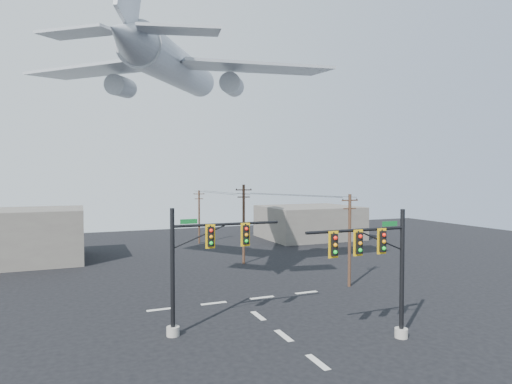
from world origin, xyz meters
name	(u,v)px	position (x,y,z in m)	size (l,w,h in m)	color
ground	(318,362)	(0.00, 0.00, 0.00)	(120.00, 120.00, 0.00)	black
lane_markings	(274,328)	(0.00, 5.33, 0.01)	(14.00, 21.20, 0.01)	beige
signal_mast_near	(381,268)	(4.75, 0.99, 4.33)	(6.89, 0.85, 7.70)	#99958B
signal_mast_far	(197,266)	(-4.70, 6.49, 4.15)	(7.34, 0.85, 7.74)	#99958B
utility_pole_a	(350,238)	(10.45, 12.30, 4.24)	(1.62, 0.27, 8.11)	#4B3020
utility_pole_b	(244,222)	(5.39, 25.10, 4.59)	(1.73, 0.65, 8.78)	#4B3020
utility_pole_c	(199,216)	(4.53, 41.04, 4.02)	(1.55, 0.49, 7.69)	#4B3020
power_lines	(247,194)	(6.33, 26.42, 7.72)	(7.37, 28.74, 0.23)	black
airliner	(177,69)	(-3.34, 18.50, 19.06)	(24.67, 27.01, 7.48)	#ACB0B8
building_right	(309,222)	(22.00, 40.00, 2.50)	(14.00, 12.00, 5.00)	#656159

